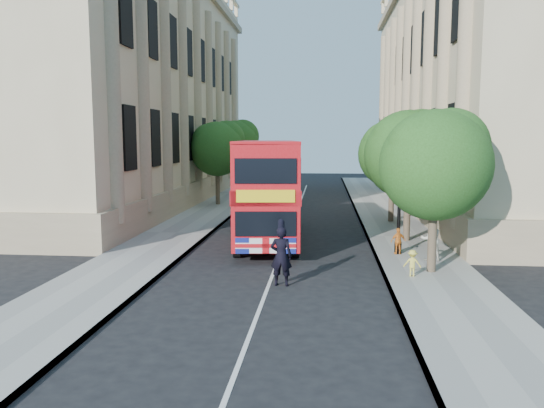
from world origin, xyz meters
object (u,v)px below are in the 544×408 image
(lamp_post, at_px, (399,198))
(woman_pedestrian, at_px, (431,239))
(police_constable, at_px, (281,256))
(box_van, at_px, (256,203))
(double_decker_bus, at_px, (267,187))

(lamp_post, height_order, woman_pedestrian, lamp_post)
(police_constable, relative_size, woman_pedestrian, 1.19)
(box_van, height_order, woman_pedestrian, box_van)
(box_van, bearing_deg, woman_pedestrian, -44.72)
(double_decker_bus, distance_m, box_van, 3.85)
(woman_pedestrian, bearing_deg, double_decker_bus, -33.31)
(lamp_post, bearing_deg, woman_pedestrian, -46.08)
(lamp_post, bearing_deg, box_van, 137.53)
(woman_pedestrian, bearing_deg, lamp_post, -49.78)
(lamp_post, distance_m, woman_pedestrian, 2.23)
(lamp_post, relative_size, woman_pedestrian, 3.02)
(box_van, bearing_deg, double_decker_bus, -75.58)
(lamp_post, bearing_deg, police_constable, -132.46)
(double_decker_bus, bearing_deg, box_van, 100.56)
(double_decker_bus, xyz_separation_m, box_van, (-1.01, 3.50, -1.23))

